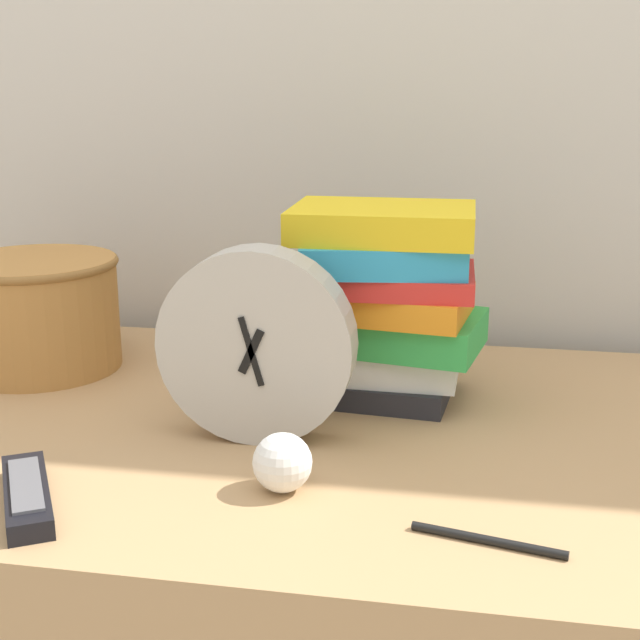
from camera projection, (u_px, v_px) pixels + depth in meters
wall_back at (323, 19)px, 1.32m from camera, size 6.00×0.04×2.40m
desk_clock at (256, 345)px, 0.97m from camera, size 0.22×0.05×0.22m
book_stack at (378, 301)px, 1.09m from camera, size 0.27×0.19×0.24m
basket at (37, 310)px, 1.21m from camera, size 0.23×0.23×0.15m
tv_remote at (27, 495)px, 0.84m from camera, size 0.11×0.16×0.02m
crumpled_paper_ball at (282, 463)px, 0.86m from camera, size 0.06×0.06×0.06m
pen at (488, 540)px, 0.77m from camera, size 0.13×0.04×0.01m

